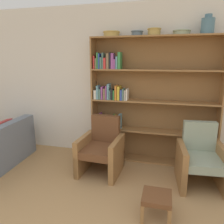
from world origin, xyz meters
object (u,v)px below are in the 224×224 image
at_px(bookshelf, 141,103).
at_px(vase_tall, 208,26).
at_px(bowl_cream, 137,33).
at_px(armchair_leather, 101,149).
at_px(armchair_cushioned, 201,159).
at_px(bowl_terracotta, 111,34).
at_px(bowl_sage, 182,32).
at_px(footstool, 157,199).
at_px(bowl_slate, 154,31).

height_order(bookshelf, vase_tall, vase_tall).
xyz_separation_m(bowl_cream, armchair_leather, (-0.45, -0.58, -1.84)).
bearing_deg(bowl_cream, armchair_cushioned, -28.67).
bearing_deg(armchair_leather, bowl_terracotta, -88.97).
bearing_deg(bowl_sage, vase_tall, -0.00).
height_order(armchair_cushioned, footstool, armchair_cushioned).
bearing_deg(bowl_slate, armchair_cushioned, -36.35).
bearing_deg(bowl_slate, vase_tall, -0.00).
bearing_deg(footstool, bowl_terracotta, 121.84).
bearing_deg(armchair_leather, bookshelf, -129.73).
height_order(vase_tall, footstool, vase_tall).
height_order(bowl_terracotta, bowl_slate, bowl_slate).
distance_m(bowl_sage, footstool, 2.49).
distance_m(bowl_cream, bowl_slate, 0.27).
xyz_separation_m(bookshelf, bowl_cream, (-0.10, -0.02, 1.16)).
bearing_deg(bookshelf, bowl_slate, -7.58).
xyz_separation_m(bowl_cream, vase_tall, (1.07, -0.00, 0.08)).
bearing_deg(footstool, bowl_sage, 82.00).
relative_size(bowl_terracotta, footstool, 0.86).
xyz_separation_m(bowl_terracotta, bowl_sage, (1.13, 0.00, -0.01)).
bearing_deg(armchair_leather, bowl_sage, -150.29).
xyz_separation_m(bowl_terracotta, vase_tall, (1.50, -0.00, 0.07)).
height_order(armchair_leather, armchair_cushioned, same).
distance_m(bowl_terracotta, bowl_sage, 1.13).
distance_m(bookshelf, bowl_slate, 1.19).
height_order(vase_tall, armchair_cushioned, vase_tall).
bearing_deg(vase_tall, bowl_terracotta, 180.00).
distance_m(armchair_leather, armchair_cushioned, 1.52).
xyz_separation_m(bowl_slate, armchair_cushioned, (0.79, -0.58, -1.85)).
relative_size(bookshelf, armchair_cushioned, 2.43).
xyz_separation_m(bowl_terracotta, armchair_cushioned, (1.50, -0.58, -1.84)).
xyz_separation_m(bowl_terracotta, footstool, (0.92, -1.49, -1.99)).
distance_m(bowl_terracotta, armchair_cushioned, 2.45).
xyz_separation_m(bowl_slate, footstool, (0.21, -1.49, -2.01)).
bearing_deg(armchair_cushioned, bowl_sage, -62.67).
xyz_separation_m(bowl_sage, armchair_cushioned, (0.37, -0.58, -1.83)).
height_order(bowl_sage, vase_tall, vase_tall).
xyz_separation_m(bowl_slate, vase_tall, (0.79, -0.00, 0.06)).
height_order(bowl_slate, bowl_sage, bowl_slate).
bearing_deg(bowl_terracotta, bowl_slate, 0.00).
distance_m(bowl_sage, armchair_cushioned, 1.96).
distance_m(bowl_terracotta, vase_tall, 1.51).
bearing_deg(bookshelf, bowl_cream, -167.63).
relative_size(bowl_slate, footstool, 0.68).
xyz_separation_m(armchair_leather, armchair_cushioned, (1.52, -0.00, 0.00)).
bearing_deg(footstool, armchair_leather, 136.19).
relative_size(bookshelf, vase_tall, 7.61).
relative_size(bowl_terracotta, bowl_cream, 1.44).
height_order(armchair_leather, footstool, armchair_leather).
height_order(bowl_cream, armchair_leather, bowl_cream).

